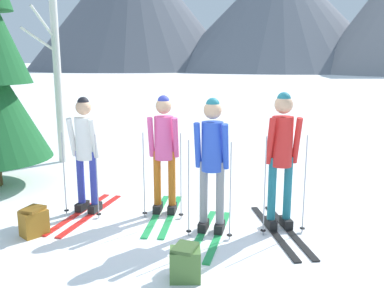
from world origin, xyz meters
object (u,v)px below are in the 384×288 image
(skier_in_white, at_px, (85,151))
(backpack_on_snow_front, at_px, (34,222))
(skier_in_blue, at_px, (212,157))
(birch_tree_tall, at_px, (56,57))
(skier_in_pink, at_px, (164,150))
(skier_in_red, at_px, (282,155))
(backpack_on_snow_beside, at_px, (185,263))

(skier_in_white, bearing_deg, backpack_on_snow_front, -101.75)
(backpack_on_snow_front, bearing_deg, skier_in_blue, 22.05)
(birch_tree_tall, relative_size, backpack_on_snow_front, 11.75)
(skier_in_blue, xyz_separation_m, birch_tree_tall, (-4.31, 2.59, 1.29))
(skier_in_pink, bearing_deg, skier_in_white, -163.20)
(skier_in_white, bearing_deg, skier_in_blue, -2.11)
(backpack_on_snow_front, bearing_deg, birch_tree_tall, 121.60)
(skier_in_white, relative_size, skier_in_red, 0.95)
(birch_tree_tall, bearing_deg, backpack_on_snow_beside, -41.31)
(skier_in_pink, relative_size, backpack_on_snow_front, 4.55)
(skier_in_blue, distance_m, birch_tree_tall, 5.19)
(skier_in_pink, height_order, skier_in_blue, skier_in_blue)
(skier_in_white, height_order, skier_in_red, skier_in_red)
(skier_in_white, xyz_separation_m, skier_in_pink, (1.12, 0.34, 0.02))
(skier_in_pink, distance_m, birch_tree_tall, 4.30)
(skier_in_blue, bearing_deg, birch_tree_tall, 148.95)
(skier_in_red, height_order, birch_tree_tall, birch_tree_tall)
(skier_in_blue, height_order, backpack_on_snow_front, skier_in_blue)
(skier_in_pink, xyz_separation_m, backpack_on_snow_beside, (0.95, -1.68, -0.79))
(skier_in_white, height_order, skier_in_blue, skier_in_blue)
(skier_in_pink, bearing_deg, backpack_on_snow_beside, -60.56)
(skier_in_white, xyz_separation_m, skier_in_blue, (1.97, -0.07, 0.07))
(skier_in_blue, relative_size, skier_in_red, 0.97)
(skier_in_white, distance_m, skier_in_pink, 1.17)
(skier_in_white, height_order, backpack_on_snow_beside, skier_in_white)
(skier_in_white, relative_size, birch_tree_tall, 0.38)
(skier_in_pink, height_order, backpack_on_snow_beside, skier_in_pink)
(skier_in_pink, distance_m, skier_in_blue, 0.95)
(skier_in_blue, relative_size, backpack_on_snow_beside, 4.70)
(skier_in_blue, bearing_deg, backpack_on_snow_front, -157.95)
(backpack_on_snow_front, xyz_separation_m, backpack_on_snow_beside, (2.27, -0.39, 0.00))
(skier_in_red, relative_size, backpack_on_snow_beside, 4.86)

